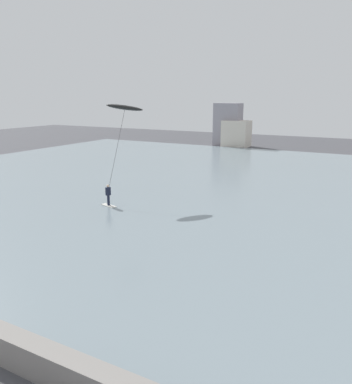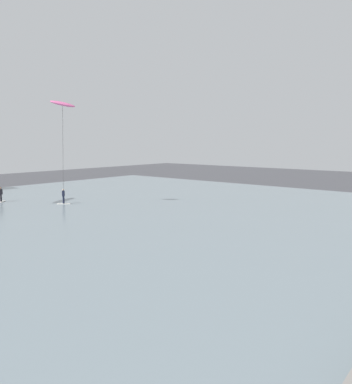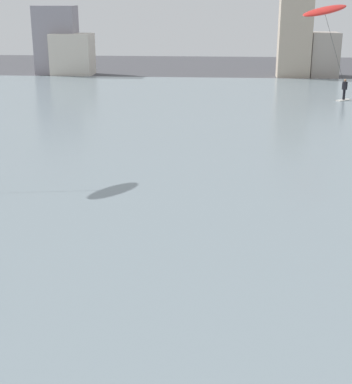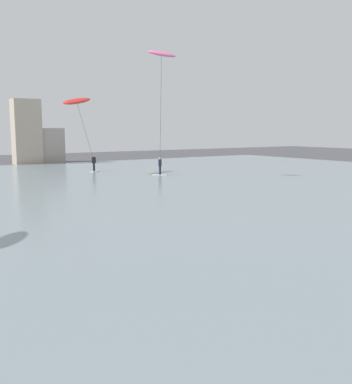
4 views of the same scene
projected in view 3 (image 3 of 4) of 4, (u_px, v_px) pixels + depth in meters
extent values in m
cube|color=gray|center=(231.00, 136.00, 33.58)|extent=(84.00, 52.00, 0.10)
cube|color=gray|center=(56.00, 40.00, 60.82)|extent=(4.33, 2.66, 7.00)
cube|color=beige|center=(73.00, 54.00, 60.44)|extent=(4.17, 3.33, 4.25)
cube|color=#B7A893|center=(295.00, 38.00, 57.83)|extent=(3.25, 2.19, 7.91)
cube|color=#A89E93|center=(323.00, 55.00, 59.17)|extent=(2.82, 3.60, 4.42)
cube|color=silver|center=(343.00, 100.00, 45.02)|extent=(1.33, 1.26, 0.06)
cylinder|color=black|center=(344.00, 95.00, 44.88)|extent=(0.20, 0.20, 0.78)
cube|color=black|center=(345.00, 86.00, 44.67)|extent=(0.39, 0.40, 0.60)
sphere|color=#9E7051|center=(345.00, 80.00, 44.54)|extent=(0.20, 0.20, 0.20)
cylinder|color=#333333|center=(335.00, 51.00, 43.11)|extent=(2.27, 1.70, 5.50)
ellipsoid|color=red|center=(325.00, 11.00, 41.49)|extent=(4.01, 3.23, 1.26)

